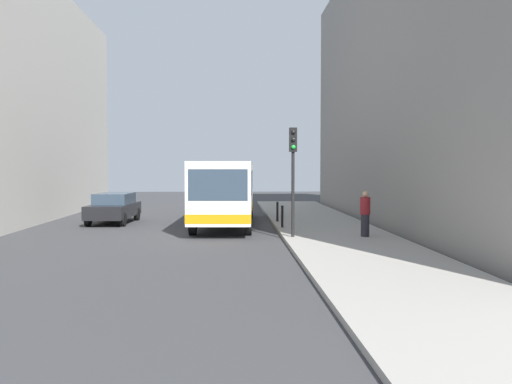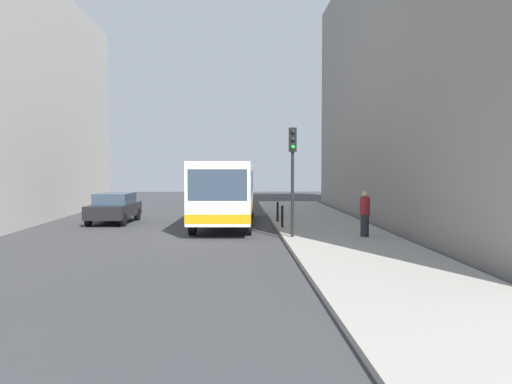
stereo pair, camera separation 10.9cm
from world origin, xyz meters
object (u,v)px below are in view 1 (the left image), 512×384
traffic_light (293,161)px  car_beside_bus (114,207)px  bus (226,189)px  bollard_mid (277,212)px  pedestrian_near_signal (365,214)px  bollard_near (282,216)px

traffic_light → car_beside_bus: bearing=139.1°
bus → car_beside_bus: 5.73m
traffic_light → bus: bearing=113.8°
bollard_mid → pedestrian_near_signal: pedestrian_near_signal is taller
pedestrian_near_signal → bus: bearing=138.0°
bus → traffic_light: size_ratio=2.71×
car_beside_bus → bollard_near: (8.02, -3.68, -0.16)m
bollard_mid → bus: bearing=-177.8°
car_beside_bus → bollard_near: 8.82m
car_beside_bus → pedestrian_near_signal: 12.95m
bus → bollard_mid: (2.48, 0.10, -1.10)m
traffic_light → pedestrian_near_signal: bearing=-0.5°
traffic_light → bollard_mid: (-0.10, 5.96, -2.38)m
bollard_near → pedestrian_near_signal: (2.84, -3.37, 0.39)m
bus → car_beside_bus: size_ratio=2.48×
bus → bollard_near: bus is taller
bus → pedestrian_near_signal: 7.97m
bollard_mid → pedestrian_near_signal: bearing=-64.6°
bus → bollard_mid: 2.72m
car_beside_bus → pedestrian_near_signal: pedestrian_near_signal is taller
pedestrian_near_signal → bollard_near: bearing=136.0°
car_beside_bus → traffic_light: bearing=142.0°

